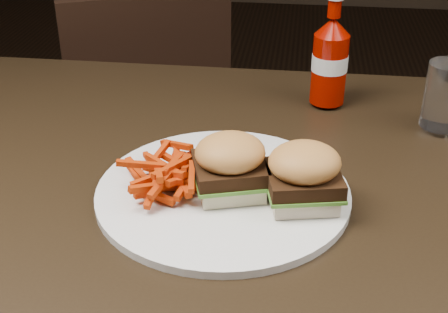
# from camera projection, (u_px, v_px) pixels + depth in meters

# --- Properties ---
(dining_table) EXTENTS (1.20, 0.80, 0.04)m
(dining_table) POSITION_uv_depth(u_px,v_px,m) (317.00, 207.00, 0.78)
(dining_table) COLOR black
(dining_table) RESTS_ON ground
(chair_far) EXTENTS (0.50, 0.50, 0.04)m
(chair_far) POSITION_uv_depth(u_px,v_px,m) (142.00, 134.00, 1.59)
(chair_far) COLOR black
(chair_far) RESTS_ON ground
(plate) EXTENTS (0.31, 0.31, 0.01)m
(plate) POSITION_uv_depth(u_px,v_px,m) (223.00, 193.00, 0.76)
(plate) COLOR white
(plate) RESTS_ON dining_table
(sandwich_half_a) EXTENTS (0.09, 0.09, 0.02)m
(sandwich_half_a) POSITION_uv_depth(u_px,v_px,m) (230.00, 184.00, 0.75)
(sandwich_half_a) COLOR beige
(sandwich_half_a) RESTS_ON plate
(sandwich_half_b) EXTENTS (0.09, 0.08, 0.02)m
(sandwich_half_b) POSITION_uv_depth(u_px,v_px,m) (302.00, 195.00, 0.73)
(sandwich_half_b) COLOR beige
(sandwich_half_b) RESTS_ON plate
(fries_pile) EXTENTS (0.12, 0.12, 0.04)m
(fries_pile) POSITION_uv_depth(u_px,v_px,m) (171.00, 169.00, 0.76)
(fries_pile) COLOR #AD3706
(fries_pile) RESTS_ON plate
(ketchup_bottle) EXTENTS (0.07, 0.07, 0.11)m
(ketchup_bottle) POSITION_uv_depth(u_px,v_px,m) (329.00, 69.00, 0.96)
(ketchup_bottle) COLOR #8B0A00
(ketchup_bottle) RESTS_ON dining_table
(tumbler) EXTENTS (0.07, 0.07, 0.10)m
(tumbler) POSITION_uv_depth(u_px,v_px,m) (446.00, 95.00, 0.89)
(tumbler) COLOR white
(tumbler) RESTS_ON dining_table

